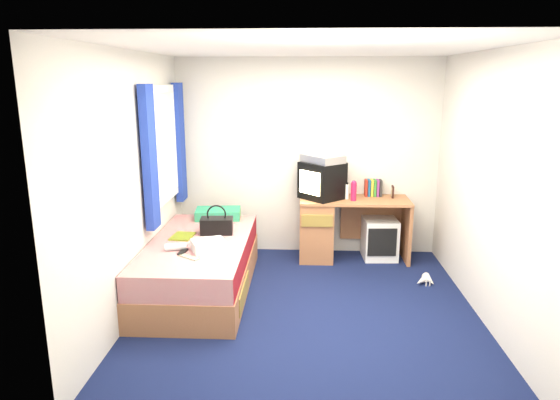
{
  "coord_description": "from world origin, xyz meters",
  "views": [
    {
      "loc": [
        -0.03,
        -4.39,
        2.15
      ],
      "look_at": [
        -0.29,
        0.7,
        0.9
      ],
      "focal_mm": 32.0,
      "sensor_mm": 36.0,
      "label": 1
    }
  ],
  "objects_px": {
    "crt_tv": "(322,180)",
    "handbag": "(217,225)",
    "pink_water_bottle": "(354,192)",
    "magazine": "(183,236)",
    "colour_swatch_fan": "(189,257)",
    "pillow": "(218,214)",
    "bed": "(200,266)",
    "remote_control": "(183,252)",
    "picture_frame": "(393,192)",
    "towel": "(209,246)",
    "desk": "(331,226)",
    "white_heels": "(426,280)",
    "water_bottle": "(175,247)",
    "storage_cube": "(380,238)",
    "vcr": "(323,159)",
    "aerosol_can": "(347,192)"
  },
  "relations": [
    {
      "from": "bed",
      "to": "crt_tv",
      "type": "relative_size",
      "value": 3.36
    },
    {
      "from": "towel",
      "to": "white_heels",
      "type": "distance_m",
      "value": 2.36
    },
    {
      "from": "colour_swatch_fan",
      "to": "white_heels",
      "type": "relative_size",
      "value": 0.86
    },
    {
      "from": "bed",
      "to": "aerosol_can",
      "type": "distance_m",
      "value": 1.96
    },
    {
      "from": "pillow",
      "to": "white_heels",
      "type": "xyz_separation_m",
      "value": [
        2.33,
        -0.57,
        -0.56
      ]
    },
    {
      "from": "crt_tv",
      "to": "handbag",
      "type": "distance_m",
      "value": 1.42
    },
    {
      "from": "aerosol_can",
      "to": "white_heels",
      "type": "bearing_deg",
      "value": -42.95
    },
    {
      "from": "bed",
      "to": "remote_control",
      "type": "relative_size",
      "value": 12.5
    },
    {
      "from": "pillow",
      "to": "magazine",
      "type": "height_order",
      "value": "pillow"
    },
    {
      "from": "magazine",
      "to": "handbag",
      "type": "bearing_deg",
      "value": 22.89
    },
    {
      "from": "storage_cube",
      "to": "colour_swatch_fan",
      "type": "distance_m",
      "value": 2.54
    },
    {
      "from": "magazine",
      "to": "colour_swatch_fan",
      "type": "distance_m",
      "value": 0.65
    },
    {
      "from": "water_bottle",
      "to": "white_heels",
      "type": "height_order",
      "value": "water_bottle"
    },
    {
      "from": "desk",
      "to": "towel",
      "type": "bearing_deg",
      "value": -132.92
    },
    {
      "from": "towel",
      "to": "colour_swatch_fan",
      "type": "bearing_deg",
      "value": -125.15
    },
    {
      "from": "pink_water_bottle",
      "to": "crt_tv",
      "type": "bearing_deg",
      "value": 165.69
    },
    {
      "from": "magazine",
      "to": "water_bottle",
      "type": "xyz_separation_m",
      "value": [
        0.03,
        -0.41,
        0.03
      ]
    },
    {
      "from": "pillow",
      "to": "desk",
      "type": "height_order",
      "value": "desk"
    },
    {
      "from": "picture_frame",
      "to": "towel",
      "type": "relative_size",
      "value": 0.46
    },
    {
      "from": "pillow",
      "to": "handbag",
      "type": "height_order",
      "value": "handbag"
    },
    {
      "from": "bed",
      "to": "colour_swatch_fan",
      "type": "relative_size",
      "value": 9.09
    },
    {
      "from": "pillow",
      "to": "crt_tv",
      "type": "distance_m",
      "value": 1.29
    },
    {
      "from": "towel",
      "to": "pillow",
      "type": "bearing_deg",
      "value": 95.15
    },
    {
      "from": "crt_tv",
      "to": "picture_frame",
      "type": "bearing_deg",
      "value": 52.43
    },
    {
      "from": "desk",
      "to": "pink_water_bottle",
      "type": "xyz_separation_m",
      "value": [
        0.25,
        -0.09,
        0.45
      ]
    },
    {
      "from": "pillow",
      "to": "vcr",
      "type": "distance_m",
      "value": 1.39
    },
    {
      "from": "pillow",
      "to": "storage_cube",
      "type": "height_order",
      "value": "pillow"
    },
    {
      "from": "storage_cube",
      "to": "white_heels",
      "type": "height_order",
      "value": "storage_cube"
    },
    {
      "from": "pillow",
      "to": "remote_control",
      "type": "bearing_deg",
      "value": -96.29
    },
    {
      "from": "white_heels",
      "to": "bed",
      "type": "bearing_deg",
      "value": -173.51
    },
    {
      "from": "crt_tv",
      "to": "pink_water_bottle",
      "type": "height_order",
      "value": "crt_tv"
    },
    {
      "from": "desk",
      "to": "colour_swatch_fan",
      "type": "bearing_deg",
      "value": -131.98
    },
    {
      "from": "pink_water_bottle",
      "to": "storage_cube",
      "type": "bearing_deg",
      "value": 18.51
    },
    {
      "from": "remote_control",
      "to": "crt_tv",
      "type": "bearing_deg",
      "value": 54.61
    },
    {
      "from": "colour_swatch_fan",
      "to": "handbag",
      "type": "bearing_deg",
      "value": 80.32
    },
    {
      "from": "magazine",
      "to": "pink_water_bottle",
      "type": "bearing_deg",
      "value": 24.25
    },
    {
      "from": "pink_water_bottle",
      "to": "bed",
      "type": "bearing_deg",
      "value": -150.16
    },
    {
      "from": "pink_water_bottle",
      "to": "colour_swatch_fan",
      "type": "bearing_deg",
      "value": -138.56
    },
    {
      "from": "crt_tv",
      "to": "towel",
      "type": "xyz_separation_m",
      "value": [
        -1.12,
        -1.33,
        -0.38
      ]
    },
    {
      "from": "desk",
      "to": "water_bottle",
      "type": "xyz_separation_m",
      "value": [
        -1.56,
        -1.34,
        0.17
      ]
    },
    {
      "from": "towel",
      "to": "water_bottle",
      "type": "height_order",
      "value": "towel"
    },
    {
      "from": "white_heels",
      "to": "storage_cube",
      "type": "bearing_deg",
      "value": 116.15
    },
    {
      "from": "towel",
      "to": "water_bottle",
      "type": "bearing_deg",
      "value": -178.71
    },
    {
      "from": "towel",
      "to": "water_bottle",
      "type": "distance_m",
      "value": 0.32
    },
    {
      "from": "desk",
      "to": "picture_frame",
      "type": "distance_m",
      "value": 0.85
    },
    {
      "from": "pillow",
      "to": "bed",
      "type": "bearing_deg",
      "value": -93.68
    },
    {
      "from": "remote_control",
      "to": "pink_water_bottle",
      "type": "bearing_deg",
      "value": 45.8
    },
    {
      "from": "remote_control",
      "to": "white_heels",
      "type": "distance_m",
      "value": 2.59
    },
    {
      "from": "storage_cube",
      "to": "towel",
      "type": "relative_size",
      "value": 1.64
    },
    {
      "from": "magazine",
      "to": "remote_control",
      "type": "height_order",
      "value": "remote_control"
    }
  ]
}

